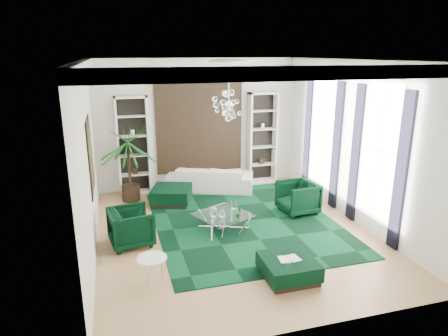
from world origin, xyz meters
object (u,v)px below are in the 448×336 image
object	(u,v)px
ottoman_side	(172,195)
palm	(128,154)
coffee_table	(223,222)
armchair_right	(298,197)
sofa	(210,178)
side_table	(153,271)
armchair_left	(131,227)
ottoman_front	(288,268)

from	to	relation	value
ottoman_side	palm	bearing A→B (deg)	153.55
coffee_table	palm	bearing A→B (deg)	127.09
armchair_right	palm	bearing A→B (deg)	-121.85
sofa	armchair_right	world-z (taller)	armchair_right
armchair_right	palm	distance (m)	4.62
side_table	sofa	bearing A→B (deg)	64.43
sofa	armchair_left	bearing A→B (deg)	71.20
side_table	palm	distance (m)	4.49
ottoman_side	palm	xyz separation A→B (m)	(-1.04, 0.52, 1.11)
armchair_right	coffee_table	xyz separation A→B (m)	(-2.10, -0.50, -0.21)
palm	ottoman_front	bearing A→B (deg)	-62.57
coffee_table	side_table	bearing A→B (deg)	-134.99
ottoman_front	palm	bearing A→B (deg)	117.43
coffee_table	palm	world-z (taller)	palm
armchair_right	coffee_table	world-z (taller)	armchair_right
sofa	side_table	bearing A→B (deg)	85.66
armchair_right	palm	size ratio (longest dim) A/B	0.33
coffee_table	ottoman_front	bearing A→B (deg)	-75.79
palm	side_table	bearing A→B (deg)	-88.44
sofa	palm	bearing A→B (deg)	26.91
armchair_left	side_table	bearing A→B (deg)	179.79
armchair_right	ottoman_side	size ratio (longest dim) A/B	0.89
ottoman_front	side_table	world-z (taller)	side_table
ottoman_front	palm	world-z (taller)	palm
ottoman_side	side_table	size ratio (longest dim) A/B	1.91
side_table	palm	bearing A→B (deg)	91.56
coffee_table	palm	size ratio (longest dim) A/B	0.42
armchair_right	side_table	bearing A→B (deg)	-64.35
ottoman_side	side_table	xyz separation A→B (m)	(-0.92, -3.84, 0.03)
armchair_left	ottoman_side	world-z (taller)	armchair_left
armchair_left	armchair_right	xyz separation A→B (m)	(4.17, 0.64, 0.00)
sofa	coffee_table	bearing A→B (deg)	103.32
coffee_table	sofa	bearing A→B (deg)	82.08
armchair_right	side_table	distance (m)	4.54
armchair_right	coffee_table	bearing A→B (deg)	-81.55
armchair_left	sofa	bearing A→B (deg)	-49.08
ottoman_side	armchair_right	bearing A→B (deg)	-27.13
side_table	coffee_table	bearing A→B (deg)	45.01
armchair_right	coffee_table	size ratio (longest dim) A/B	0.80
side_table	palm	xyz separation A→B (m)	(-0.12, 4.36, 1.08)
sofa	side_table	xyz separation A→B (m)	(-2.20, -4.59, -0.11)
ottoman_front	sofa	bearing A→B (deg)	92.15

